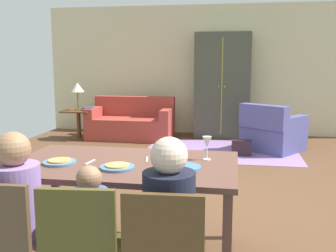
{
  "coord_description": "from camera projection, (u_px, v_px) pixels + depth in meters",
  "views": [
    {
      "loc": [
        0.6,
        -4.33,
        1.51
      ],
      "look_at": [
        -0.09,
        -0.35,
        0.85
      ],
      "focal_mm": 41.54,
      "sensor_mm": 36.0,
      "label": 1
    }
  ],
  "objects": [
    {
      "name": "couch",
      "position": [
        131.0,
        123.0,
        7.83
      ],
      "size": [
        1.67,
        0.86,
        0.82
      ],
      "color": "#9D382E",
      "rests_on": "ground_plane"
    },
    {
      "name": "armchair",
      "position": [
        272.0,
        133.0,
        6.69
      ],
      "size": [
        1.19,
        1.2,
        0.82
      ],
      "color": "#4A4B86",
      "rests_on": "ground_plane"
    },
    {
      "name": "pizza_near_child",
      "position": [
        117.0,
        165.0,
        2.78
      ],
      "size": [
        0.17,
        0.17,
        0.01
      ],
      "primitive_type": "cylinder",
      "color": "#D79F4F",
      "rests_on": "plate_near_child"
    },
    {
      "name": "back_wall",
      "position": [
        207.0,
        70.0,
        8.24
      ],
      "size": [
        6.94,
        0.1,
        2.7
      ],
      "primitive_type": "cube",
      "color": "beige",
      "rests_on": "ground_plane"
    },
    {
      "name": "knife",
      "position": [
        147.0,
        159.0,
        3.03
      ],
      "size": [
        0.05,
        0.17,
        0.01
      ],
      "primitive_type": "cube",
      "rotation": [
        0.0,
        0.0,
        0.19
      ],
      "color": "silver",
      "rests_on": "dining_table"
    },
    {
      "name": "plate_near_woman",
      "position": [
        184.0,
        167.0,
        2.78
      ],
      "size": [
        0.25,
        0.25,
        0.02
      ],
      "primitive_type": "cylinder",
      "color": "teal",
      "rests_on": "dining_table"
    },
    {
      "name": "plate_near_child",
      "position": [
        117.0,
        167.0,
        2.79
      ],
      "size": [
        0.25,
        0.25,
        0.02
      ],
      "primitive_type": "cylinder",
      "color": "teal",
      "rests_on": "dining_table"
    },
    {
      "name": "book_lower",
      "position": [
        88.0,
        110.0,
        7.64
      ],
      "size": [
        0.22,
        0.16,
        0.03
      ],
      "primitive_type": "cube",
      "color": "maroon",
      "rests_on": "side_table"
    },
    {
      "name": "dining_chair_child",
      "position": [
        83.0,
        248.0,
        2.16
      ],
      "size": [
        0.46,
        0.46,
        0.87
      ],
      "color": "#4D441C",
      "rests_on": "ground_plane"
    },
    {
      "name": "side_table",
      "position": [
        79.0,
        120.0,
        7.74
      ],
      "size": [
        0.56,
        0.56,
        0.58
      ],
      "color": "#573519",
      "rests_on": "ground_plane"
    },
    {
      "name": "dining_chair_man",
      "position": [
        5.0,
        241.0,
        2.24
      ],
      "size": [
        0.44,
        0.44,
        0.87
      ],
      "color": "brown",
      "rests_on": "ground_plane"
    },
    {
      "name": "wine_glass",
      "position": [
        207.0,
        143.0,
        3.01
      ],
      "size": [
        0.07,
        0.07,
        0.19
      ],
      "color": "silver",
      "rests_on": "dining_table"
    },
    {
      "name": "pizza_near_man",
      "position": [
        60.0,
        160.0,
        2.92
      ],
      "size": [
        0.17,
        0.17,
        0.01
      ],
      "primitive_type": "cylinder",
      "color": "#D69348",
      "rests_on": "plate_near_man"
    },
    {
      "name": "area_rug",
      "position": [
        221.0,
        150.0,
        6.74
      ],
      "size": [
        2.6,
        1.8,
        0.01
      ],
      "primitive_type": "cube",
      "color": "#87679E",
      "rests_on": "ground_plane"
    },
    {
      "name": "ground_plane",
      "position": [
        187.0,
        177.0,
        5.22
      ],
      "size": [
        6.94,
        6.56,
        0.02
      ],
      "primitive_type": "cube",
      "color": "brown"
    },
    {
      "name": "person_child",
      "position": [
        93.0,
        244.0,
        2.34
      ],
      "size": [
        0.22,
        0.3,
        0.92
      ],
      "color": "#262D45",
      "rests_on": "ground_plane"
    },
    {
      "name": "table_lamp",
      "position": [
        77.0,
        88.0,
        7.64
      ],
      "size": [
        0.26,
        0.26,
        0.54
      ],
      "color": "brown",
      "rests_on": "side_table"
    },
    {
      "name": "person_woman",
      "position": [
        170.0,
        237.0,
        2.25
      ],
      "size": [
        0.3,
        0.41,
        1.11
      ],
      "color": "#3B394C",
      "rests_on": "ground_plane"
    },
    {
      "name": "book_upper",
      "position": [
        89.0,
        108.0,
        7.68
      ],
      "size": [
        0.22,
        0.16,
        0.03
      ],
      "primitive_type": "cube",
      "color": "#2D4980",
      "rests_on": "book_lower"
    },
    {
      "name": "fork",
      "position": [
        90.0,
        162.0,
        2.96
      ],
      "size": [
        0.04,
        0.15,
        0.01
      ],
      "primitive_type": "cube",
      "rotation": [
        0.0,
        0.0,
        -0.14
      ],
      "color": "silver",
      "rests_on": "dining_table"
    },
    {
      "name": "person_man",
      "position": [
        21.0,
        225.0,
        2.41
      ],
      "size": [
        0.3,
        0.41,
        1.11
      ],
      "color": "#373A49",
      "rests_on": "ground_plane"
    },
    {
      "name": "handbag",
      "position": [
        241.0,
        148.0,
        6.37
      ],
      "size": [
        0.32,
        0.16,
        0.26
      ],
      "primitive_type": "cube",
      "color": "black",
      "rests_on": "ground_plane"
    },
    {
      "name": "plate_near_man",
      "position": [
        60.0,
        162.0,
        2.92
      ],
      "size": [
        0.25,
        0.25,
        0.02
      ],
      "primitive_type": "cylinder",
      "color": "slate",
      "rests_on": "dining_table"
    },
    {
      "name": "armoire",
      "position": [
        222.0,
        86.0,
        7.85
      ],
      "size": [
        1.1,
        0.59,
        2.1
      ],
      "color": "#404333",
      "rests_on": "ground_plane"
    },
    {
      "name": "dining_table",
      "position": [
        125.0,
        171.0,
        2.97
      ],
      "size": [
        1.71,
        1.01,
        0.76
      ],
      "color": "brown",
      "rests_on": "ground_plane"
    }
  ]
}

